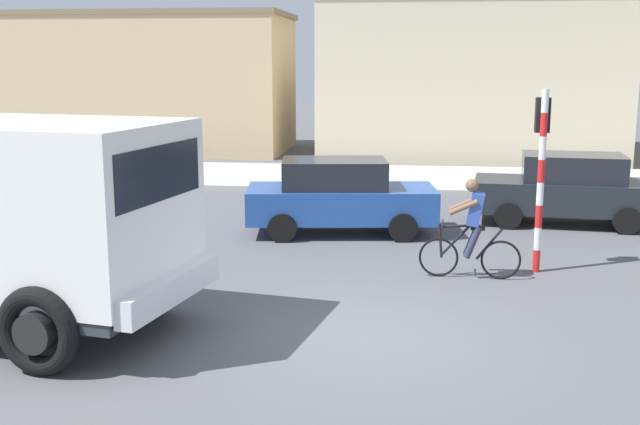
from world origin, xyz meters
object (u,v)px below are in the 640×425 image
at_px(cyclist, 471,229).
at_px(car_white_mid, 567,189).
at_px(traffic_light_pole, 541,155).
at_px(car_red_near, 339,196).

relative_size(cyclist, car_white_mid, 0.42).
height_order(cyclist, traffic_light_pole, traffic_light_pole).
distance_m(cyclist, traffic_light_pole, 1.81).
bearing_deg(cyclist, traffic_light_pole, 27.59).
distance_m(cyclist, car_white_mid, 5.42).
xyz_separation_m(traffic_light_pole, car_white_mid, (1.26, 4.21, -1.25)).
height_order(traffic_light_pole, car_white_mid, traffic_light_pole).
distance_m(traffic_light_pole, car_white_mid, 4.57).
xyz_separation_m(car_red_near, car_white_mid, (5.03, 1.58, 0.00)).
xyz_separation_m(cyclist, car_red_near, (-2.58, 3.25, -0.05)).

